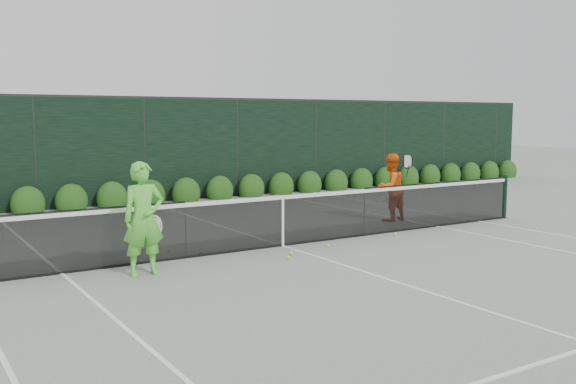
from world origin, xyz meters
TOP-DOWN VIEW (x-y plane):
  - ground at (0.00, 0.00)m, footprint 80.00×80.00m
  - tennis_net at (-0.02, 0.00)m, footprint 12.90×0.10m
  - player_woman at (-3.02, -0.74)m, footprint 0.69×0.45m
  - player_man at (3.77, 1.20)m, footprint 0.93×0.70m
  - court_lines at (0.00, 0.00)m, footprint 11.03×23.83m
  - windscreen_fence at (0.00, -2.71)m, footprint 32.00×21.07m
  - hedge_row at (-0.00, 7.15)m, footprint 31.66×0.65m
  - tennis_balls at (-0.22, -0.33)m, footprint 4.70×1.70m

SIDE VIEW (x-z plane):
  - ground at x=0.00m, z-range 0.00..0.00m
  - court_lines at x=0.00m, z-range 0.00..0.01m
  - tennis_balls at x=-0.22m, z-range 0.00..0.07m
  - hedge_row at x=0.00m, z-range -0.23..0.70m
  - tennis_net at x=-0.02m, z-range 0.00..1.07m
  - player_man at x=3.77m, z-range 0.00..1.61m
  - player_woman at x=-3.02m, z-range 0.00..1.78m
  - windscreen_fence at x=0.00m, z-range -0.02..3.04m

